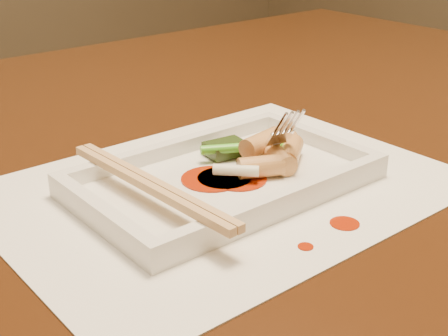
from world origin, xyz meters
TOP-DOWN VIEW (x-y plane):
  - table at (0.00, 0.00)m, footprint 1.40×0.90m
  - placemat at (-0.08, -0.15)m, footprint 0.40×0.30m
  - sauce_splatter_a at (-0.05, -0.26)m, footprint 0.02×0.02m
  - sauce_splatter_b at (-0.10, -0.27)m, footprint 0.01×0.01m
  - plate_base at (-0.08, -0.15)m, footprint 0.26×0.16m
  - plate_rim_far at (-0.08, -0.07)m, footprint 0.26×0.01m
  - plate_rim_near at (-0.08, -0.22)m, footprint 0.26×0.01m
  - plate_rim_left at (-0.21, -0.15)m, footprint 0.01×0.14m
  - plate_rim_right at (0.04, -0.15)m, footprint 0.01×0.14m
  - veg_piece at (-0.05, -0.11)m, footprint 0.04×0.03m
  - scallion_white at (-0.08, -0.16)m, footprint 0.03×0.04m
  - scallion_green at (-0.04, -0.13)m, footprint 0.08×0.05m
  - chopstick_a at (-0.16, -0.15)m, footprint 0.02×0.21m
  - chopstick_b at (-0.16, -0.15)m, footprint 0.02×0.21m
  - fork at (-0.01, -0.13)m, footprint 0.09×0.10m
  - sauce_blob_0 at (-0.07, -0.16)m, footprint 0.05×0.05m
  - sauce_blob_1 at (-0.09, -0.14)m, footprint 0.06×0.06m
  - sauce_blob_2 at (-0.08, -0.15)m, footprint 0.05×0.05m
  - rice_cake_0 at (-0.01, -0.16)m, footprint 0.05×0.04m
  - rice_cake_1 at (-0.06, -0.17)m, footprint 0.04×0.04m
  - rice_cake_2 at (-0.03, -0.13)m, footprint 0.05×0.03m
  - rice_cake_3 at (-0.03, -0.16)m, footprint 0.03×0.04m
  - rice_cake_4 at (-0.01, -0.13)m, footprint 0.05×0.02m

SIDE VIEW (x-z plane):
  - table at x=0.00m, z-range 0.27..1.02m
  - placemat at x=-0.08m, z-range 0.75..0.75m
  - sauce_splatter_a at x=-0.05m, z-range 0.75..0.75m
  - sauce_splatter_b at x=-0.10m, z-range 0.75..0.75m
  - plate_base at x=-0.08m, z-range 0.75..0.76m
  - sauce_blob_0 at x=-0.07m, z-range 0.76..0.76m
  - sauce_blob_1 at x=-0.09m, z-range 0.76..0.76m
  - sauce_blob_2 at x=-0.08m, z-range 0.76..0.76m
  - plate_rim_far at x=-0.08m, z-range 0.76..0.77m
  - plate_rim_near at x=-0.08m, z-range 0.76..0.77m
  - plate_rim_left at x=-0.21m, z-range 0.76..0.77m
  - plate_rim_right at x=0.04m, z-range 0.76..0.77m
  - veg_piece at x=-0.05m, z-range 0.76..0.77m
  - rice_cake_0 at x=-0.01m, z-range 0.76..0.78m
  - rice_cake_1 at x=-0.06m, z-range 0.76..0.78m
  - rice_cake_3 at x=-0.03m, z-range 0.76..0.78m
  - rice_cake_4 at x=-0.01m, z-range 0.76..0.78m
  - scallion_white at x=-0.08m, z-range 0.77..0.78m
  - scallion_green at x=-0.04m, z-range 0.77..0.78m
  - rice_cake_2 at x=-0.03m, z-range 0.77..0.79m
  - chopstick_a at x=-0.16m, z-range 0.77..0.78m
  - chopstick_b at x=-0.16m, z-range 0.77..0.78m
  - fork at x=-0.01m, z-range 0.76..0.90m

